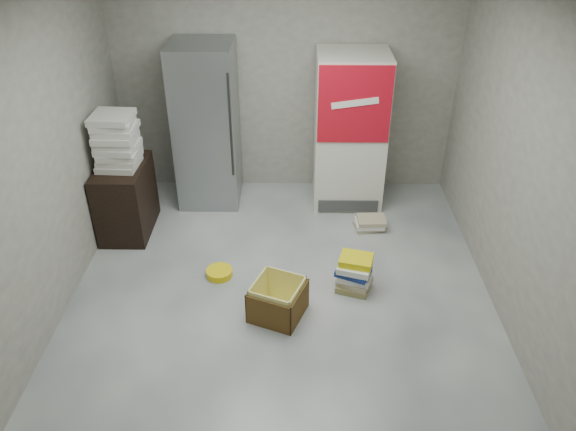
{
  "coord_description": "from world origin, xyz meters",
  "views": [
    {
      "loc": [
        0.12,
        -3.87,
        3.53
      ],
      "look_at": [
        0.06,
        0.7,
        0.64
      ],
      "focal_mm": 35.0,
      "sensor_mm": 36.0,
      "label": 1
    }
  ],
  "objects_px": {
    "coke_cooler": "(350,131)",
    "wood_shelf": "(126,199)",
    "phonebook_stack_main": "(354,274)",
    "cardboard_box": "(278,302)",
    "steel_fridge": "(207,126)"
  },
  "relations": [
    {
      "from": "coke_cooler",
      "to": "phonebook_stack_main",
      "type": "height_order",
      "value": "coke_cooler"
    },
    {
      "from": "coke_cooler",
      "to": "phonebook_stack_main",
      "type": "relative_size",
      "value": 4.54
    },
    {
      "from": "wood_shelf",
      "to": "phonebook_stack_main",
      "type": "relative_size",
      "value": 2.02
    },
    {
      "from": "phonebook_stack_main",
      "to": "cardboard_box",
      "type": "bearing_deg",
      "value": -135.43
    },
    {
      "from": "steel_fridge",
      "to": "coke_cooler",
      "type": "bearing_deg",
      "value": -0.18
    },
    {
      "from": "phonebook_stack_main",
      "to": "cardboard_box",
      "type": "relative_size",
      "value": 0.69
    },
    {
      "from": "phonebook_stack_main",
      "to": "wood_shelf",
      "type": "bearing_deg",
      "value": 175.01
    },
    {
      "from": "coke_cooler",
      "to": "wood_shelf",
      "type": "distance_m",
      "value": 2.63
    },
    {
      "from": "coke_cooler",
      "to": "cardboard_box",
      "type": "height_order",
      "value": "coke_cooler"
    },
    {
      "from": "wood_shelf",
      "to": "cardboard_box",
      "type": "distance_m",
      "value": 2.21
    },
    {
      "from": "phonebook_stack_main",
      "to": "steel_fridge",
      "type": "bearing_deg",
      "value": 150.23
    },
    {
      "from": "phonebook_stack_main",
      "to": "cardboard_box",
      "type": "height_order",
      "value": "phonebook_stack_main"
    },
    {
      "from": "steel_fridge",
      "to": "wood_shelf",
      "type": "height_order",
      "value": "steel_fridge"
    },
    {
      "from": "steel_fridge",
      "to": "wood_shelf",
      "type": "relative_size",
      "value": 2.37
    },
    {
      "from": "steel_fridge",
      "to": "cardboard_box",
      "type": "height_order",
      "value": "steel_fridge"
    }
  ]
}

